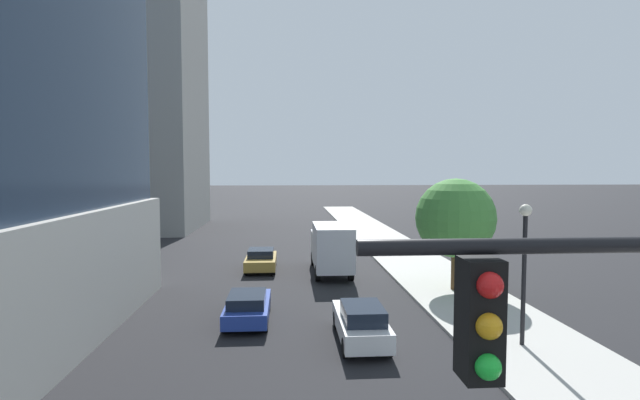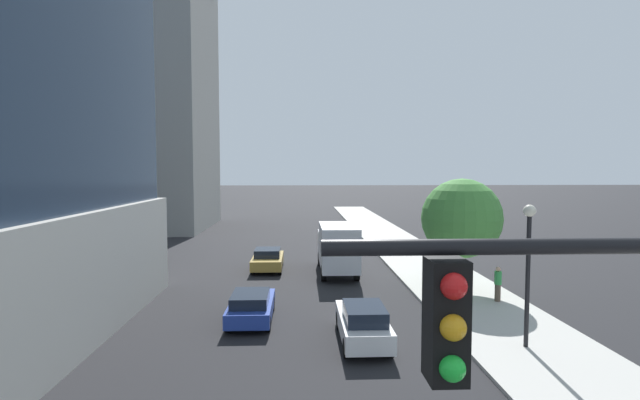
# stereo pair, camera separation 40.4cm
# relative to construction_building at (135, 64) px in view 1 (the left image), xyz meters

# --- Properties ---
(sidewalk) EXTENTS (5.10, 120.00, 0.15)m
(sidewalk) POSITION_rel_construction_building_xyz_m (25.38, -32.36, -18.06)
(sidewalk) COLOR #B2AFA8
(sidewalk) RESTS_ON ground
(construction_building) EXTENTS (14.13, 18.19, 40.79)m
(construction_building) POSITION_rel_construction_building_xyz_m (0.00, 0.00, 0.00)
(construction_building) COLOR gray
(construction_building) RESTS_ON ground
(street_lamp) EXTENTS (0.44, 0.44, 5.15)m
(street_lamp) POSITION_rel_construction_building_xyz_m (25.06, -37.35, -14.56)
(street_lamp) COLOR black
(street_lamp) RESTS_ON sidewalk
(street_tree) EXTENTS (4.19, 4.19, 5.94)m
(street_tree) POSITION_rel_construction_building_xyz_m (25.42, -29.37, -14.15)
(street_tree) COLOR brown
(street_tree) RESTS_ON sidewalk
(car_blue) EXTENTS (1.82, 4.19, 1.32)m
(car_blue) POSITION_rel_construction_building_xyz_m (14.81, -33.57, -17.46)
(car_blue) COLOR #233D9E
(car_blue) RESTS_ON ground
(car_white) EXTENTS (1.74, 4.45, 1.54)m
(car_white) POSITION_rel_construction_building_xyz_m (19.28, -36.32, -17.36)
(car_white) COLOR silver
(car_white) RESTS_ON ground
(car_gold) EXTENTS (1.93, 4.17, 1.39)m
(car_gold) POSITION_rel_construction_building_xyz_m (14.81, -23.08, -17.44)
(car_gold) COLOR #AD8938
(car_gold) RESTS_ON ground
(box_truck) EXTENTS (2.25, 6.67, 3.16)m
(box_truck) POSITION_rel_construction_building_xyz_m (19.28, -24.44, -16.40)
(box_truck) COLOR silver
(box_truck) RESTS_ON ground
(pedestrian_green_shirt) EXTENTS (0.34, 0.34, 1.69)m
(pedestrian_green_shirt) POSITION_rel_construction_building_xyz_m (26.52, -31.51, -17.12)
(pedestrian_green_shirt) COLOR brown
(pedestrian_green_shirt) RESTS_ON sidewalk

